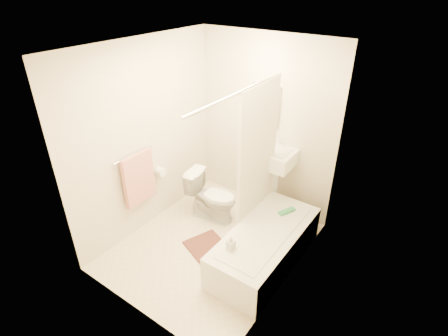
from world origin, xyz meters
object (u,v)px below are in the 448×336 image
Objects in this scene: sink at (271,180)px; bathtub at (265,246)px; toilet at (212,197)px; bath_mat at (209,249)px; soap_bottle at (231,243)px.

bathtub is (0.41, -0.86, -0.33)m from sink.
toilet is 0.74m from bath_mat.
soap_bottle is at bearing -26.27° from bath_mat.
sink is 0.71× the size of bathtub.
toilet is 4.07× the size of soap_bottle.
toilet is at bearing 123.48° from bath_mat.
soap_bottle reaches higher than bath_mat.
bathtub is at bearing 20.03° from bath_mat.
bath_mat is 0.74m from soap_bottle.
soap_bottle is at bearing -80.81° from sink.
bathtub is 9.12× the size of soap_bottle.
toilet is 1.07m from bathtub.
sink is at bearing 115.58° from bathtub.
soap_bottle is (0.24, -1.33, -0.03)m from sink.
sink reaches higher than bath_mat.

